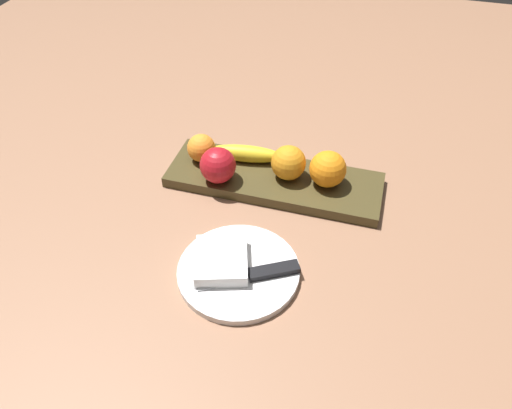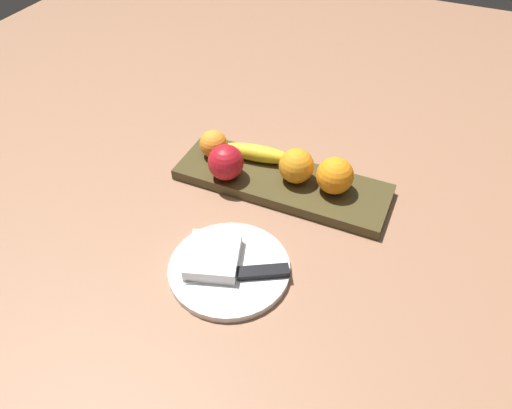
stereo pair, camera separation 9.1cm
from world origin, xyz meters
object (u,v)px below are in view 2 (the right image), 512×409
(apple, at_px, (226,162))
(orange_near_apple, at_px, (214,144))
(fruit_tray, at_px, (280,181))
(knife, at_px, (254,273))
(banana, at_px, (257,153))
(orange_center, at_px, (297,165))
(folded_napkin, at_px, (213,256))
(orange_near_banana, at_px, (334,177))
(dinner_plate, at_px, (227,268))

(apple, height_order, orange_near_apple, apple)
(fruit_tray, bearing_deg, knife, 101.73)
(banana, bearing_deg, orange_center, 158.49)
(fruit_tray, distance_m, folded_napkin, 0.25)
(fruit_tray, bearing_deg, orange_near_banana, -178.50)
(orange_center, height_order, knife, orange_center)
(fruit_tray, relative_size, folded_napkin, 4.40)
(folded_napkin, bearing_deg, orange_near_banana, -118.74)
(orange_near_apple, relative_size, folded_napkin, 0.60)
(apple, bearing_deg, orange_near_apple, -43.69)
(apple, bearing_deg, orange_near_banana, -168.11)
(apple, bearing_deg, fruit_tray, -157.72)
(folded_napkin, bearing_deg, fruit_tray, -96.11)
(orange_near_apple, bearing_deg, banana, -166.39)
(apple, height_order, dinner_plate, apple)
(knife, bearing_deg, dinner_plate, -28.64)
(orange_near_apple, bearing_deg, folded_napkin, 117.02)
(folded_napkin, bearing_deg, knife, -179.52)
(orange_near_apple, height_order, orange_near_banana, orange_near_banana)
(apple, distance_m, orange_near_apple, 0.08)
(orange_near_banana, xyz_separation_m, dinner_plate, (0.11, 0.26, -0.05))
(orange_center, xyz_separation_m, folded_napkin, (0.06, 0.26, -0.03))
(apple, distance_m, orange_center, 0.15)
(fruit_tray, relative_size, banana, 2.78)
(banana, relative_size, orange_near_banana, 2.16)
(knife, bearing_deg, orange_center, -114.82)
(fruit_tray, xyz_separation_m, knife, (-0.05, 0.25, 0.01))
(fruit_tray, distance_m, dinner_plate, 0.25)
(apple, xyz_separation_m, dinner_plate, (-0.10, 0.21, -0.05))
(folded_napkin, bearing_deg, apple, -69.67)
(banana, bearing_deg, fruit_tray, 146.55)
(orange_center, bearing_deg, orange_near_apple, -0.94)
(orange_near_banana, height_order, folded_napkin, orange_near_banana)
(orange_center, bearing_deg, apple, 20.63)
(dinner_plate, distance_m, knife, 0.05)
(banana, distance_m, orange_near_apple, 0.10)
(orange_center, bearing_deg, fruit_tray, 14.89)
(fruit_tray, distance_m, apple, 0.12)
(orange_near_banana, xyz_separation_m, knife, (0.06, 0.25, -0.04))
(fruit_tray, xyz_separation_m, banana, (0.07, -0.03, 0.03))
(dinner_plate, height_order, folded_napkin, folded_napkin)
(orange_near_banana, relative_size, dinner_plate, 0.35)
(banana, xyz_separation_m, dinner_plate, (-0.07, 0.29, -0.03))
(dinner_plate, relative_size, knife, 1.29)
(apple, xyz_separation_m, knife, (-0.16, 0.21, -0.04))
(apple, relative_size, knife, 0.45)
(orange_near_apple, distance_m, knife, 0.34)
(apple, xyz_separation_m, folded_napkin, (-0.08, 0.21, -0.03))
(apple, relative_size, orange_near_banana, 0.99)
(apple, xyz_separation_m, orange_center, (-0.14, -0.05, -0.00))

